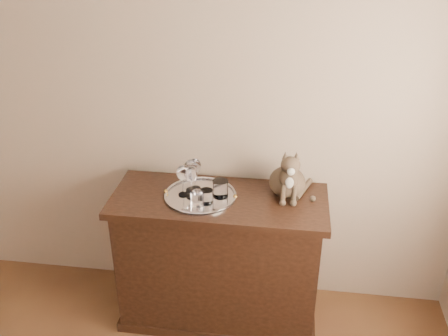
{
  "coord_description": "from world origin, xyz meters",
  "views": [
    {
      "loc": [
        0.96,
        -0.4,
        2.27
      ],
      "look_at": [
        0.63,
        1.95,
        1.03
      ],
      "focal_mm": 40.0,
      "sensor_mm": 36.0,
      "label": 1
    }
  ],
  "objects_px": {
    "tumbler_a": "(206,197)",
    "wine_glass_d": "(191,182)",
    "sideboard": "(219,259)",
    "tumbler_c": "(220,189)",
    "tumbler_b": "(197,199)",
    "tray": "(200,196)",
    "cat": "(288,169)",
    "wine_glass_a": "(191,175)",
    "wine_glass_c": "(183,180)",
    "wine_glass_b": "(195,174)"
  },
  "relations": [
    {
      "from": "tumbler_b",
      "to": "tray",
      "type": "bearing_deg",
      "value": 91.97
    },
    {
      "from": "sideboard",
      "to": "wine_glass_d",
      "type": "relative_size",
      "value": 6.52
    },
    {
      "from": "tray",
      "to": "tumbler_c",
      "type": "xyz_separation_m",
      "value": [
        0.11,
        0.01,
        0.05
      ]
    },
    {
      "from": "sideboard",
      "to": "tumbler_c",
      "type": "bearing_deg",
      "value": 35.52
    },
    {
      "from": "tumbler_a",
      "to": "wine_glass_d",
      "type": "bearing_deg",
      "value": 151.11
    },
    {
      "from": "wine_glass_d",
      "to": "sideboard",
      "type": "bearing_deg",
      "value": 8.88
    },
    {
      "from": "tray",
      "to": "wine_glass_a",
      "type": "distance_m",
      "value": 0.13
    },
    {
      "from": "wine_glass_d",
      "to": "wine_glass_a",
      "type": "bearing_deg",
      "value": 102.79
    },
    {
      "from": "sideboard",
      "to": "wine_glass_b",
      "type": "bearing_deg",
      "value": 154.57
    },
    {
      "from": "tray",
      "to": "wine_glass_d",
      "type": "height_order",
      "value": "wine_glass_d"
    },
    {
      "from": "wine_glass_b",
      "to": "wine_glass_d",
      "type": "xyz_separation_m",
      "value": [
        -0.0,
        -0.09,
        -0.0
      ]
    },
    {
      "from": "wine_glass_d",
      "to": "tumbler_a",
      "type": "bearing_deg",
      "value": -28.89
    },
    {
      "from": "tumbler_b",
      "to": "tumbler_a",
      "type": "bearing_deg",
      "value": 32.29
    },
    {
      "from": "sideboard",
      "to": "tray",
      "type": "relative_size",
      "value": 3.0
    },
    {
      "from": "wine_glass_c",
      "to": "tray",
      "type": "bearing_deg",
      "value": 1.61
    },
    {
      "from": "tray",
      "to": "wine_glass_d",
      "type": "bearing_deg",
      "value": -156.79
    },
    {
      "from": "sideboard",
      "to": "tray",
      "type": "bearing_deg",
      "value": -177.88
    },
    {
      "from": "wine_glass_a",
      "to": "tumbler_c",
      "type": "bearing_deg",
      "value": -14.12
    },
    {
      "from": "wine_glass_c",
      "to": "tumbler_a",
      "type": "xyz_separation_m",
      "value": [
        0.14,
        -0.07,
        -0.05
      ]
    },
    {
      "from": "sideboard",
      "to": "wine_glass_a",
      "type": "relative_size",
      "value": 6.33
    },
    {
      "from": "sideboard",
      "to": "wine_glass_c",
      "type": "relative_size",
      "value": 6.65
    },
    {
      "from": "tray",
      "to": "cat",
      "type": "xyz_separation_m",
      "value": [
        0.47,
        0.1,
        0.15
      ]
    },
    {
      "from": "wine_glass_c",
      "to": "cat",
      "type": "relative_size",
      "value": 0.58
    },
    {
      "from": "wine_glass_b",
      "to": "tumbler_c",
      "type": "xyz_separation_m",
      "value": [
        0.15,
        -0.06,
        -0.05
      ]
    },
    {
      "from": "sideboard",
      "to": "tumbler_c",
      "type": "xyz_separation_m",
      "value": [
        0.01,
        0.01,
        0.48
      ]
    },
    {
      "from": "sideboard",
      "to": "wine_glass_b",
      "type": "height_order",
      "value": "wine_glass_b"
    },
    {
      "from": "wine_glass_c",
      "to": "tumbler_b",
      "type": "relative_size",
      "value": 2.23
    },
    {
      "from": "sideboard",
      "to": "cat",
      "type": "xyz_separation_m",
      "value": [
        0.37,
        0.1,
        0.58
      ]
    },
    {
      "from": "sideboard",
      "to": "tumbler_a",
      "type": "distance_m",
      "value": 0.48
    },
    {
      "from": "wine_glass_b",
      "to": "wine_glass_d",
      "type": "bearing_deg",
      "value": -92.11
    },
    {
      "from": "tray",
      "to": "wine_glass_b",
      "type": "height_order",
      "value": "wine_glass_b"
    },
    {
      "from": "tumbler_a",
      "to": "cat",
      "type": "bearing_deg",
      "value": 21.93
    },
    {
      "from": "wine_glass_c",
      "to": "wine_glass_b",
      "type": "bearing_deg",
      "value": 55.29
    },
    {
      "from": "tumbler_c",
      "to": "wine_glass_a",
      "type": "bearing_deg",
      "value": 165.88
    },
    {
      "from": "wine_glass_c",
      "to": "tumbler_b",
      "type": "bearing_deg",
      "value": -44.45
    },
    {
      "from": "tray",
      "to": "tumbler_c",
      "type": "bearing_deg",
      "value": 4.92
    },
    {
      "from": "wine_glass_b",
      "to": "cat",
      "type": "height_order",
      "value": "cat"
    },
    {
      "from": "wine_glass_c",
      "to": "tumbler_c",
      "type": "height_order",
      "value": "wine_glass_c"
    },
    {
      "from": "tumbler_b",
      "to": "tumbler_c",
      "type": "distance_m",
      "value": 0.15
    },
    {
      "from": "wine_glass_d",
      "to": "tumbler_b",
      "type": "height_order",
      "value": "wine_glass_d"
    },
    {
      "from": "wine_glass_c",
      "to": "cat",
      "type": "bearing_deg",
      "value": 10.31
    },
    {
      "from": "wine_glass_a",
      "to": "tumbler_b",
      "type": "relative_size",
      "value": 2.34
    },
    {
      "from": "tumbler_a",
      "to": "tumbler_b",
      "type": "height_order",
      "value": "tumbler_b"
    },
    {
      "from": "wine_glass_c",
      "to": "tumbler_a",
      "type": "distance_m",
      "value": 0.17
    },
    {
      "from": "tray",
      "to": "wine_glass_c",
      "type": "xyz_separation_m",
      "value": [
        -0.09,
        -0.0,
        0.09
      ]
    },
    {
      "from": "tumbler_a",
      "to": "tumbler_c",
      "type": "height_order",
      "value": "tumbler_c"
    },
    {
      "from": "tray",
      "to": "wine_glass_a",
      "type": "xyz_separation_m",
      "value": [
        -0.06,
        0.05,
        0.1
      ]
    },
    {
      "from": "tumbler_a",
      "to": "tumbler_c",
      "type": "relative_size",
      "value": 0.82
    },
    {
      "from": "wine_glass_b",
      "to": "tumbler_c",
      "type": "height_order",
      "value": "wine_glass_b"
    },
    {
      "from": "sideboard",
      "to": "tray",
      "type": "xyz_separation_m",
      "value": [
        -0.1,
        -0.0,
        0.43
      ]
    }
  ]
}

